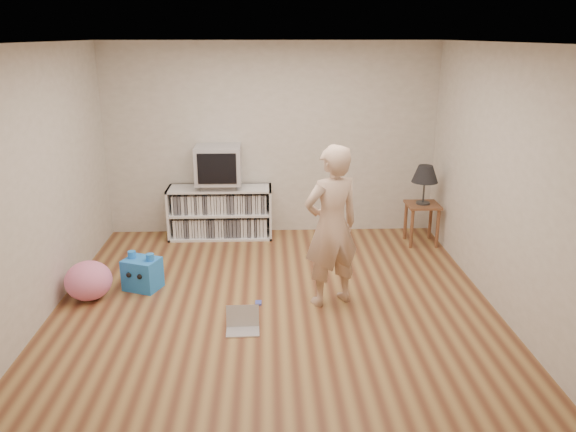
% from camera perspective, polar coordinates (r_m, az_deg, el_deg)
% --- Properties ---
extents(ground, '(4.50, 4.50, 0.00)m').
position_cam_1_polar(ground, '(5.96, -1.39, -8.65)').
color(ground, brown).
rests_on(ground, ground).
extents(walls, '(4.52, 4.52, 2.60)m').
position_cam_1_polar(walls, '(5.50, -1.49, 3.55)').
color(walls, '#BEB5A7').
rests_on(walls, ground).
extents(ceiling, '(4.50, 4.50, 0.01)m').
position_cam_1_polar(ceiling, '(5.33, -1.61, 17.22)').
color(ceiling, white).
rests_on(ceiling, walls).
extents(media_unit, '(1.40, 0.45, 0.70)m').
position_cam_1_polar(media_unit, '(7.74, -6.88, 0.42)').
color(media_unit, white).
rests_on(media_unit, ground).
extents(dvd_deck, '(0.45, 0.35, 0.07)m').
position_cam_1_polar(dvd_deck, '(7.62, -6.99, 3.15)').
color(dvd_deck, gray).
rests_on(dvd_deck, media_unit).
extents(crt_tv, '(0.60, 0.53, 0.50)m').
position_cam_1_polar(crt_tv, '(7.55, -7.08, 5.23)').
color(crt_tv, '#ACACB1').
rests_on(crt_tv, dvd_deck).
extents(side_table, '(0.42, 0.42, 0.55)m').
position_cam_1_polar(side_table, '(7.61, 13.46, 0.25)').
color(side_table, brown).
rests_on(side_table, ground).
extents(table_lamp, '(0.34, 0.34, 0.52)m').
position_cam_1_polar(table_lamp, '(7.47, 13.75, 4.09)').
color(table_lamp, '#333333').
rests_on(table_lamp, side_table).
extents(person, '(0.72, 0.61, 1.67)m').
position_cam_1_polar(person, '(5.63, 4.44, -1.08)').
color(person, '#D1AB8F').
rests_on(person, ground).
extents(laptop, '(0.32, 0.26, 0.21)m').
position_cam_1_polar(laptop, '(5.43, -4.62, -10.85)').
color(laptop, silver).
rests_on(laptop, ground).
extents(playing_cards, '(0.07, 0.09, 0.02)m').
position_cam_1_polar(playing_cards, '(5.91, -3.03, -8.80)').
color(playing_cards, '#4552BA').
rests_on(playing_cards, ground).
extents(plush_blue, '(0.45, 0.40, 0.42)m').
position_cam_1_polar(plush_blue, '(6.37, -14.58, -5.66)').
color(plush_blue, blue).
rests_on(plush_blue, ground).
extents(plush_pink, '(0.57, 0.57, 0.41)m').
position_cam_1_polar(plush_pink, '(6.29, -19.61, -6.20)').
color(plush_pink, pink).
rests_on(plush_pink, ground).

